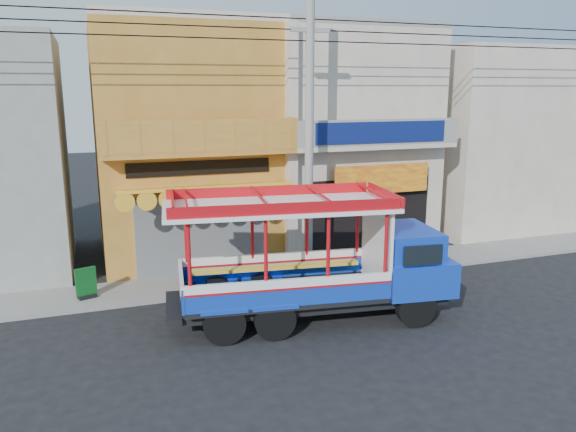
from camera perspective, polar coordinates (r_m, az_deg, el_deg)
The scene contains 11 objects.
ground at distance 15.50m, azimuth 10.11°, elevation -10.00°, with size 90.00×90.00×0.00m, color black.
sidewalk at distance 18.83m, azimuth 4.10°, elevation -5.49°, with size 30.00×2.00×0.12m, color slate.
shophouse_left at distance 20.65m, azimuth -10.56°, elevation 7.44°, with size 6.00×7.50×8.24m.
shophouse_right at distance 22.40m, azimuth 4.91°, elevation 8.00°, with size 6.00×6.75×8.24m.
party_pilaster at distance 18.40m, azimuth 0.36°, elevation 6.69°, with size 0.35×0.30×8.00m, color #B5A694.
filler_building_right at distance 26.13m, azimuth 19.11°, elevation 7.36°, with size 6.00×6.00×7.60m, color #B5A694.
utility_pole at distance 16.93m, azimuth 2.66°, elevation 9.66°, with size 28.00×0.26×9.00m.
songthaew_truck at distance 14.66m, azimuth 4.55°, elevation -4.33°, with size 7.57×3.29×3.42m.
green_sign at distance 17.06m, azimuth -19.82°, elevation -6.64°, with size 0.58×0.41×0.90m.
potted_plant_b at distance 19.44m, azimuth 10.73°, elevation -3.57°, with size 0.48×0.38×0.87m, color #164F18.
potted_plant_c at distance 21.02m, azimuth 13.10°, elevation -2.17°, with size 0.59×0.59×1.06m, color #164F18.
Camera 1 is at (-7.24, -12.36, 5.94)m, focal length 35.00 mm.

